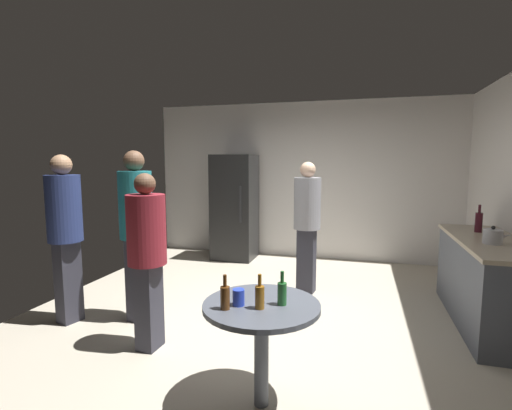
{
  "coord_description": "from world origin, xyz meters",
  "views": [
    {
      "loc": [
        1.0,
        -3.84,
        1.69
      ],
      "look_at": [
        -0.15,
        0.2,
        1.19
      ],
      "focal_mm": 26.06,
      "sensor_mm": 36.0,
      "label": 1
    }
  ],
  "objects_px": {
    "plastic_cup_blue": "(239,297)",
    "wine_bottle_on_counter": "(479,222)",
    "foreground_table": "(261,318)",
    "beer_bottle_amber": "(260,296)",
    "person_in_teal_shirt": "(136,222)",
    "person_in_gray_shirt": "(307,217)",
    "refrigerator": "(235,207)",
    "kettle": "(493,236)",
    "beer_bottle_brown": "(225,297)",
    "person_in_navy_shirt": "(65,225)",
    "person_in_maroon_shirt": "(147,248)",
    "beer_bottle_green": "(282,293)"
  },
  "relations": [
    {
      "from": "refrigerator",
      "to": "person_in_navy_shirt",
      "type": "relative_size",
      "value": 1.02
    },
    {
      "from": "wine_bottle_on_counter",
      "to": "beer_bottle_amber",
      "type": "bearing_deg",
      "value": -128.52
    },
    {
      "from": "refrigerator",
      "to": "beer_bottle_amber",
      "type": "bearing_deg",
      "value": -68.67
    },
    {
      "from": "person_in_gray_shirt",
      "to": "foreground_table",
      "type": "bearing_deg",
      "value": 8.94
    },
    {
      "from": "kettle",
      "to": "person_in_navy_shirt",
      "type": "bearing_deg",
      "value": -167.79
    },
    {
      "from": "beer_bottle_green",
      "to": "person_in_navy_shirt",
      "type": "bearing_deg",
      "value": 163.03
    },
    {
      "from": "plastic_cup_blue",
      "to": "person_in_navy_shirt",
      "type": "relative_size",
      "value": 0.06
    },
    {
      "from": "refrigerator",
      "to": "person_in_maroon_shirt",
      "type": "xyz_separation_m",
      "value": [
        0.29,
        -3.21,
        0.03
      ]
    },
    {
      "from": "beer_bottle_amber",
      "to": "person_in_navy_shirt",
      "type": "xyz_separation_m",
      "value": [
        -2.32,
        0.85,
        0.21
      ]
    },
    {
      "from": "foreground_table",
      "to": "beer_bottle_green",
      "type": "xyz_separation_m",
      "value": [
        0.14,
        0.01,
        0.19
      ]
    },
    {
      "from": "person_in_navy_shirt",
      "to": "person_in_gray_shirt",
      "type": "height_order",
      "value": "person_in_navy_shirt"
    },
    {
      "from": "refrigerator",
      "to": "person_in_maroon_shirt",
      "type": "distance_m",
      "value": 3.23
    },
    {
      "from": "beer_bottle_brown",
      "to": "person_in_teal_shirt",
      "type": "height_order",
      "value": "person_in_teal_shirt"
    },
    {
      "from": "beer_bottle_amber",
      "to": "refrigerator",
      "type": "bearing_deg",
      "value": 111.33
    },
    {
      "from": "wine_bottle_on_counter",
      "to": "person_in_gray_shirt",
      "type": "distance_m",
      "value": 1.93
    },
    {
      "from": "foreground_table",
      "to": "refrigerator",
      "type": "bearing_deg",
      "value": 111.64
    },
    {
      "from": "foreground_table",
      "to": "beer_bottle_amber",
      "type": "distance_m",
      "value": 0.21
    },
    {
      "from": "foreground_table",
      "to": "person_in_maroon_shirt",
      "type": "distance_m",
      "value": 1.31
    },
    {
      "from": "person_in_teal_shirt",
      "to": "person_in_gray_shirt",
      "type": "xyz_separation_m",
      "value": [
        1.6,
        1.34,
        -0.07
      ]
    },
    {
      "from": "beer_bottle_amber",
      "to": "person_in_gray_shirt",
      "type": "xyz_separation_m",
      "value": [
        -0.04,
        2.44,
        0.17
      ]
    },
    {
      "from": "kettle",
      "to": "beer_bottle_green",
      "type": "bearing_deg",
      "value": -136.29
    },
    {
      "from": "plastic_cup_blue",
      "to": "wine_bottle_on_counter",
      "type": "bearing_deg",
      "value": 49.16
    },
    {
      "from": "plastic_cup_blue",
      "to": "person_in_gray_shirt",
      "type": "bearing_deg",
      "value": 87.37
    },
    {
      "from": "foreground_table",
      "to": "beer_bottle_amber",
      "type": "xyz_separation_m",
      "value": [
        0.01,
        -0.09,
        0.19
      ]
    },
    {
      "from": "beer_bottle_brown",
      "to": "beer_bottle_green",
      "type": "bearing_deg",
      "value": 27.18
    },
    {
      "from": "plastic_cup_blue",
      "to": "person_in_gray_shirt",
      "type": "height_order",
      "value": "person_in_gray_shirt"
    },
    {
      "from": "person_in_teal_shirt",
      "to": "person_in_gray_shirt",
      "type": "height_order",
      "value": "person_in_teal_shirt"
    },
    {
      "from": "plastic_cup_blue",
      "to": "person_in_maroon_shirt",
      "type": "distance_m",
      "value": 1.2
    },
    {
      "from": "kettle",
      "to": "wine_bottle_on_counter",
      "type": "relative_size",
      "value": 0.79
    },
    {
      "from": "foreground_table",
      "to": "beer_bottle_amber",
      "type": "height_order",
      "value": "beer_bottle_amber"
    },
    {
      "from": "refrigerator",
      "to": "wine_bottle_on_counter",
      "type": "xyz_separation_m",
      "value": [
        3.37,
        -1.42,
        0.12
      ]
    },
    {
      "from": "refrigerator",
      "to": "wine_bottle_on_counter",
      "type": "height_order",
      "value": "refrigerator"
    },
    {
      "from": "wine_bottle_on_counter",
      "to": "foreground_table",
      "type": "xyz_separation_m",
      "value": [
        -1.9,
        -2.29,
        -0.39
      ]
    },
    {
      "from": "refrigerator",
      "to": "beer_bottle_amber",
      "type": "distance_m",
      "value": 4.08
    },
    {
      "from": "wine_bottle_on_counter",
      "to": "person_in_navy_shirt",
      "type": "relative_size",
      "value": 0.18
    },
    {
      "from": "beer_bottle_amber",
      "to": "beer_bottle_green",
      "type": "distance_m",
      "value": 0.16
    },
    {
      "from": "refrigerator",
      "to": "beer_bottle_brown",
      "type": "relative_size",
      "value": 7.83
    },
    {
      "from": "kettle",
      "to": "beer_bottle_amber",
      "type": "distance_m",
      "value": 2.55
    },
    {
      "from": "kettle",
      "to": "beer_bottle_brown",
      "type": "distance_m",
      "value": 2.76
    },
    {
      "from": "beer_bottle_green",
      "to": "person_in_gray_shirt",
      "type": "distance_m",
      "value": 2.35
    },
    {
      "from": "plastic_cup_blue",
      "to": "person_in_teal_shirt",
      "type": "relative_size",
      "value": 0.06
    },
    {
      "from": "kettle",
      "to": "plastic_cup_blue",
      "type": "bearing_deg",
      "value": -139.02
    },
    {
      "from": "person_in_teal_shirt",
      "to": "beer_bottle_green",
      "type": "bearing_deg",
      "value": -23.57
    },
    {
      "from": "plastic_cup_blue",
      "to": "refrigerator",
      "type": "bearing_deg",
      "value": 109.41
    },
    {
      "from": "person_in_navy_shirt",
      "to": "beer_bottle_brown",
      "type": "bearing_deg",
      "value": -9.1
    },
    {
      "from": "plastic_cup_blue",
      "to": "person_in_navy_shirt",
      "type": "distance_m",
      "value": 2.33
    },
    {
      "from": "foreground_table",
      "to": "beer_bottle_green",
      "type": "bearing_deg",
      "value": 5.84
    },
    {
      "from": "kettle",
      "to": "person_in_gray_shirt",
      "type": "xyz_separation_m",
      "value": [
        -1.89,
        0.69,
        0.01
      ]
    },
    {
      "from": "refrigerator",
      "to": "person_in_navy_shirt",
      "type": "bearing_deg",
      "value": -105.78
    },
    {
      "from": "refrigerator",
      "to": "plastic_cup_blue",
      "type": "relative_size",
      "value": 16.36
    }
  ]
}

